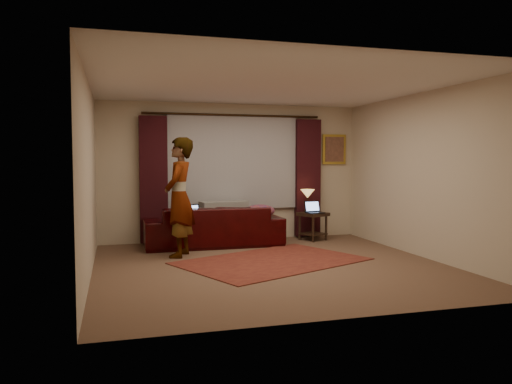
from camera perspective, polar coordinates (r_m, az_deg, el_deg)
floor at (r=7.32m, az=1.82°, el=-8.47°), size 5.00×5.00×0.01m
ceiling at (r=7.24m, az=1.87°, el=12.13°), size 5.00×5.00×0.02m
wall_back at (r=9.57m, az=-2.70°, el=2.26°), size 5.00×0.02×2.60m
wall_front at (r=4.84m, az=10.84°, el=0.80°), size 5.00×0.02×2.60m
wall_left at (r=6.83m, az=-18.56°, el=1.50°), size 0.02×5.00×2.60m
wall_right at (r=8.27m, az=18.60°, el=1.85°), size 0.02×5.00×2.60m
sheer_curtain at (r=9.51m, az=-2.62°, el=3.46°), size 2.50×0.05×1.80m
drape_left at (r=9.24m, az=-11.63°, el=1.40°), size 0.50×0.14×2.30m
drape_right at (r=9.92m, az=5.92°, el=1.61°), size 0.50×0.14×2.30m
curtain_rod at (r=9.50m, az=-2.56°, el=8.77°), size 0.04×0.04×3.40m
picture_frame at (r=10.23m, az=8.91°, el=4.84°), size 0.50×0.04×0.60m
sofa at (r=8.97m, az=-4.90°, el=-3.01°), size 2.45×1.07×0.99m
throw_blanket at (r=9.17m, az=-3.72°, el=0.26°), size 0.90×0.47×0.10m
clothing_pile at (r=8.98m, az=0.45°, el=-2.24°), size 0.65×0.57×0.23m
laptop_sofa at (r=8.68m, az=-7.18°, el=-2.38°), size 0.46×0.48×0.26m
area_rug at (r=7.63m, az=1.85°, el=-7.89°), size 3.16×2.71×0.01m
end_table at (r=9.63m, az=6.52°, el=-3.92°), size 0.61×0.61×0.53m
tiffany_lamp at (r=9.66m, az=5.91°, el=-0.99°), size 0.36×0.36×0.44m
laptop_table at (r=9.46m, az=6.78°, el=-1.73°), size 0.36×0.39×0.23m
person at (r=7.99m, az=-8.75°, el=-0.59°), size 0.72×0.72×1.89m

